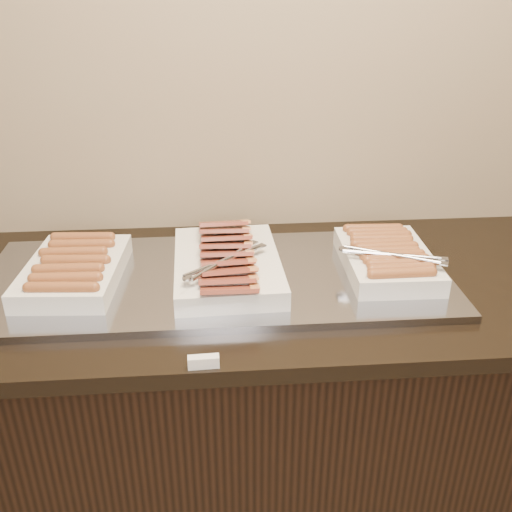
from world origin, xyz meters
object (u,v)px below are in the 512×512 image
(warming_tray, at_px, (217,278))
(dish_left, at_px, (74,269))
(dish_center, at_px, (227,263))
(dish_right, at_px, (387,257))
(counter, at_px, (228,414))

(warming_tray, relative_size, dish_left, 3.37)
(dish_center, relative_size, dish_right, 1.26)
(warming_tray, height_order, dish_right, dish_right)
(counter, distance_m, warming_tray, 0.46)
(counter, distance_m, dish_right, 0.66)
(counter, height_order, warming_tray, warming_tray)
(counter, distance_m, dish_center, 0.50)
(dish_right, bearing_deg, counter, -179.39)
(dish_left, distance_m, dish_center, 0.39)
(warming_tray, relative_size, dish_center, 2.85)
(warming_tray, bearing_deg, dish_left, -180.00)
(counter, relative_size, dish_center, 4.89)
(counter, distance_m, dish_left, 0.62)
(warming_tray, xyz_separation_m, dish_right, (0.45, -0.00, 0.05))
(dish_left, bearing_deg, dish_right, 3.55)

